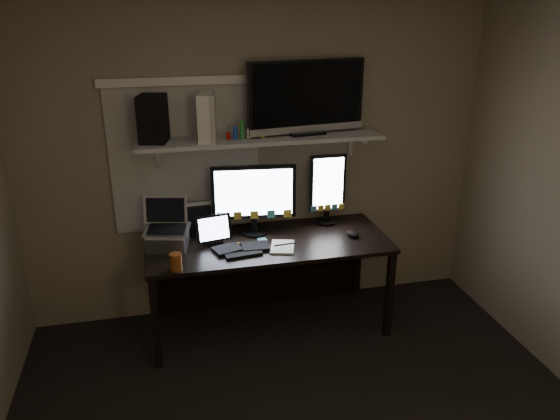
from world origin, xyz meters
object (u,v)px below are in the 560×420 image
object	(u,v)px
game_console	(206,117)
speaker	(153,119)
mouse	(353,234)
keyboard	(241,248)
tv	(306,98)
laptop	(167,226)
monitor_landscape	(254,199)
desk	(265,255)
monitor_portrait	(328,189)
cup	(176,262)
tablet	(214,230)

from	to	relation	value
game_console	speaker	bearing A→B (deg)	-169.75
speaker	mouse	bearing A→B (deg)	2.18
keyboard	mouse	size ratio (longest dim) A/B	3.56
keyboard	tv	distance (m)	1.19
laptop	game_console	xyz separation A→B (m)	(0.34, 0.16, 0.74)
monitor_landscape	speaker	distance (m)	0.94
desk	monitor_portrait	size ratio (longest dim) A/B	3.12
game_console	monitor_landscape	bearing A→B (deg)	9.71
keyboard	mouse	bearing A→B (deg)	-4.85
tv	keyboard	bearing A→B (deg)	-157.84
monitor_portrait	mouse	size ratio (longest dim) A/B	5.04
desk	cup	bearing A→B (deg)	-147.87
desk	monitor_landscape	distance (m)	0.46
cup	game_console	size ratio (longest dim) A/B	0.35
desk	game_console	xyz separation A→B (m)	(-0.39, 0.07, 1.09)
monitor_landscape	mouse	bearing A→B (deg)	-11.63
tablet	monitor_portrait	bearing A→B (deg)	2.11
mouse	tablet	bearing A→B (deg)	156.59
tablet	tv	bearing A→B (deg)	3.09
monitor_landscape	cup	bearing A→B (deg)	-136.01
monitor_landscape	mouse	size ratio (longest dim) A/B	5.56
monitor_landscape	tablet	distance (m)	0.39
tv	mouse	bearing A→B (deg)	-49.20
monitor_landscape	mouse	distance (m)	0.80
cup	monitor_portrait	bearing A→B (deg)	24.35
monitor_portrait	mouse	distance (m)	0.42
monitor_landscape	game_console	distance (m)	0.72
laptop	speaker	world-z (taller)	speaker
keyboard	tv	bearing A→B (deg)	22.03
monitor_portrait	game_console	size ratio (longest dim) A/B	1.72
tv	game_console	bearing A→B (deg)	174.06
cup	game_console	bearing A→B (deg)	59.72
tablet	laptop	distance (m)	0.34
cup	speaker	distance (m)	1.01
monitor_landscape	speaker	world-z (taller)	speaker
mouse	speaker	size ratio (longest dim) A/B	0.35
cup	monitor_landscape	bearing A→B (deg)	37.77
monitor_portrait	cup	bearing A→B (deg)	-155.89
mouse	tv	xyz separation A→B (m)	(-0.31, 0.28, 1.00)
tablet	cup	distance (m)	0.46
game_console	speaker	world-z (taller)	game_console
laptop	cup	world-z (taller)	laptop
mouse	tablet	world-z (taller)	tablet
mouse	game_console	size ratio (longest dim) A/B	0.34
speaker	tablet	bearing A→B (deg)	-13.04
monitor_landscape	speaker	size ratio (longest dim) A/B	1.94
monitor_portrait	tv	size ratio (longest dim) A/B	0.65
monitor_landscape	tv	world-z (taller)	tv
laptop	cup	size ratio (longest dim) A/B	3.03
monitor_portrait	laptop	bearing A→B (deg)	-171.10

